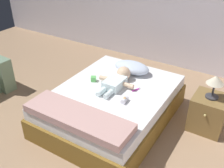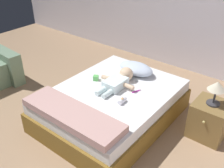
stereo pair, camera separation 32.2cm
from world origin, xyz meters
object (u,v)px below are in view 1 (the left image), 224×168
object	(u,v)px
baby	(118,80)
lamp	(215,82)
toothbrush	(136,89)
nightstand	(208,113)
toy_block	(93,79)
pillow	(132,67)
bed	(112,105)
baby_bottle	(125,100)

from	to	relation	value
baby	lamp	size ratio (longest dim) A/B	2.16
toothbrush	lamp	distance (m)	0.93
nightstand	toy_block	bearing A→B (deg)	-165.16
baby	pillow	bearing A→B (deg)	90.07
pillow	nightstand	bearing A→B (deg)	-5.16
nightstand	bed	bearing A→B (deg)	-157.30
baby	lamp	xyz separation A→B (m)	(1.13, 0.29, 0.17)
nightstand	baby_bottle	xyz separation A→B (m)	(-0.85, -0.59, 0.23)
toothbrush	toy_block	distance (m)	0.60
toothbrush	lamp	xyz separation A→B (m)	(0.85, 0.28, 0.23)
lamp	baby_bottle	bearing A→B (deg)	-145.06
nightstand	toy_block	xyz separation A→B (m)	(-1.44, -0.38, 0.23)
bed	nightstand	distance (m)	1.20
bed	toothbrush	xyz separation A→B (m)	(0.25, 0.18, 0.23)
toothbrush	baby	bearing A→B (deg)	-178.73
bed	toy_block	world-z (taller)	toy_block
pillow	toy_block	xyz separation A→B (m)	(-0.32, -0.48, -0.05)
bed	baby_bottle	distance (m)	0.38
pillow	toy_block	bearing A→B (deg)	-123.15
bed	baby	size ratio (longest dim) A/B	2.84
toothbrush	baby_bottle	bearing A→B (deg)	-89.34
pillow	toothbrush	bearing A→B (deg)	-54.65
pillow	baby	world-z (taller)	baby
toy_block	nightstand	bearing A→B (deg)	14.84
toy_block	baby	bearing A→B (deg)	16.51
baby	baby_bottle	xyz separation A→B (m)	(0.28, -0.31, -0.04)
bed	baby_bottle	size ratio (longest dim) A/B	14.58
bed	toothbrush	distance (m)	0.38
baby	baby_bottle	bearing A→B (deg)	-47.95
lamp	bed	bearing A→B (deg)	-157.30
pillow	nightstand	world-z (taller)	pillow
bed	lamp	size ratio (longest dim) A/B	6.15
pillow	bed	bearing A→B (deg)	-87.76
nightstand	lamp	xyz separation A→B (m)	(0.00, 0.00, 0.44)
pillow	lamp	size ratio (longest dim) A/B	1.74
toy_block	pillow	bearing A→B (deg)	56.85
baby	toothbrush	world-z (taller)	baby
toy_block	baby_bottle	bearing A→B (deg)	-19.67
bed	baby	distance (m)	0.34
baby_bottle	lamp	bearing A→B (deg)	34.94
toothbrush	bed	bearing A→B (deg)	-144.37
toothbrush	pillow	bearing A→B (deg)	125.35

